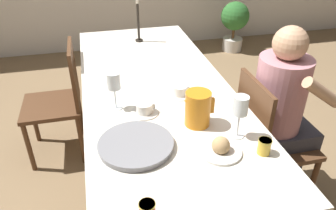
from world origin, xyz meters
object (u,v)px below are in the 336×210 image
at_px(chair_person_side, 267,139).
at_px(teacup_across, 180,91).
at_px(jam_jar_red, 264,146).
at_px(jam_jar_amber, 147,210).
at_px(candlestick_tall, 138,24).
at_px(serving_tray, 136,145).
at_px(wine_glass_water, 114,83).
at_px(potted_plant, 234,22).
at_px(chair_opposite, 60,99).
at_px(wine_glass_juice, 240,108).
at_px(teacup_near_person, 145,109).
at_px(red_pitcher, 198,108).
at_px(bread_plate, 221,148).
at_px(person_seated, 283,104).

distance_m(chair_person_side, teacup_across, 0.63).
relative_size(teacup_across, jam_jar_red, 2.06).
bearing_deg(chair_person_side, jam_jar_amber, -53.07).
bearing_deg(candlestick_tall, serving_tray, -99.98).
relative_size(chair_person_side, wine_glass_water, 4.18).
bearing_deg(serving_tray, chair_person_side, 16.34).
height_order(jam_jar_red, potted_plant, jam_jar_red).
height_order(chair_opposite, jam_jar_red, chair_opposite).
relative_size(wine_glass_juice, potted_plant, 0.33).
relative_size(chair_opposite, wine_glass_water, 4.18).
xyz_separation_m(chair_opposite, jam_jar_amber, (0.40, -1.46, 0.33)).
bearing_deg(wine_glass_juice, chair_person_side, 37.45).
xyz_separation_m(teacup_near_person, candlestick_tall, (0.15, 1.08, 0.11)).
distance_m(chair_opposite, candlestick_tall, 0.84).
bearing_deg(red_pitcher, wine_glass_water, 147.30).
height_order(wine_glass_water, candlestick_tall, candlestick_tall).
distance_m(chair_person_side, candlestick_tall, 1.33).
bearing_deg(chair_opposite, chair_person_side, -122.75).
bearing_deg(chair_opposite, wine_glass_juice, -140.20).
bearing_deg(jam_jar_amber, teacup_across, 67.26).
relative_size(wine_glass_juice, jam_jar_amber, 2.99).
bearing_deg(chair_opposite, teacup_across, -130.69).
bearing_deg(bread_plate, person_seated, 35.51).
bearing_deg(serving_tray, jam_jar_red, -17.58).
distance_m(teacup_across, serving_tray, 0.53).
bearing_deg(teacup_near_person, candlestick_tall, 82.18).
bearing_deg(serving_tray, person_seated, 16.86).
height_order(teacup_across, jam_jar_amber, jam_jar_amber).
relative_size(person_seated, red_pitcher, 6.45).
relative_size(teacup_across, jam_jar_amber, 2.06).
height_order(person_seated, red_pitcher, person_seated).
relative_size(chair_opposite, jam_jar_red, 12.18).
bearing_deg(wine_glass_juice, jam_jar_red, -66.93).
bearing_deg(serving_tray, potted_plant, 57.93).
distance_m(wine_glass_water, wine_glass_juice, 0.66).
bearing_deg(jam_jar_red, potted_plant, 68.06).
relative_size(bread_plate, candlestick_tall, 0.55).
distance_m(serving_tray, bread_plate, 0.38).
bearing_deg(chair_person_side, chair_opposite, -122.75).
xyz_separation_m(person_seated, teacup_near_person, (-0.84, -0.00, 0.09)).
height_order(red_pitcher, teacup_across, red_pitcher).
bearing_deg(jam_jar_amber, person_seated, 35.74).
bearing_deg(bread_plate, teacup_near_person, 124.23).
distance_m(chair_person_side, serving_tray, 0.93).
bearing_deg(teacup_near_person, chair_opposite, 123.12).
distance_m(wine_glass_water, jam_jar_amber, 0.77).
height_order(teacup_near_person, serving_tray, teacup_near_person).
xyz_separation_m(red_pitcher, wine_glass_water, (-0.38, 0.25, 0.07)).
xyz_separation_m(wine_glass_water, bread_plate, (0.41, -0.48, -0.13)).
xyz_separation_m(jam_jar_amber, jam_jar_red, (0.57, 0.23, 0.00)).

